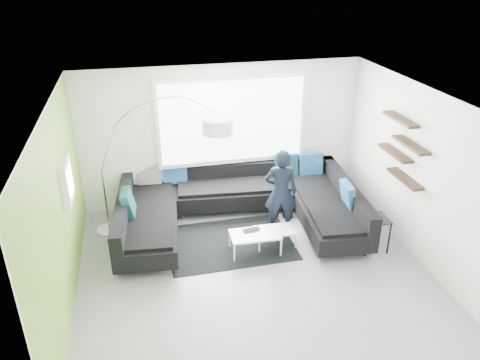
# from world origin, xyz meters

# --- Properties ---
(ground) EXTENTS (5.50, 5.50, 0.00)m
(ground) POSITION_xyz_m (0.00, 0.00, 0.00)
(ground) COLOR gray
(ground) RESTS_ON ground
(room_shell) EXTENTS (5.54, 5.04, 2.82)m
(room_shell) POSITION_xyz_m (0.04, 0.21, 1.81)
(room_shell) COLOR white
(room_shell) RESTS_ON ground
(sectional_sofa) EXTENTS (4.52, 3.03, 0.93)m
(sectional_sofa) POSITION_xyz_m (0.06, 1.29, 0.41)
(sectional_sofa) COLOR black
(sectional_sofa) RESTS_ON ground
(rug) EXTENTS (2.17, 1.59, 0.01)m
(rug) POSITION_xyz_m (-0.20, 0.83, 0.01)
(rug) COLOR black
(rug) RESTS_ON ground
(coffee_table) EXTENTS (1.10, 0.65, 0.35)m
(coffee_table) POSITION_xyz_m (0.36, 0.54, 0.18)
(coffee_table) COLOR white
(coffee_table) RESTS_ON ground
(arc_lamp) EXTENTS (2.46, 1.26, 2.50)m
(arc_lamp) POSITION_xyz_m (-2.29, 1.70, 1.25)
(arc_lamp) COLOR white
(arc_lamp) RESTS_ON ground
(side_table) EXTENTS (0.45, 0.45, 0.60)m
(side_table) POSITION_xyz_m (2.15, 0.12, 0.30)
(side_table) COLOR black
(side_table) RESTS_ON ground
(person) EXTENTS (0.77, 0.67, 1.60)m
(person) POSITION_xyz_m (0.77, 1.03, 0.80)
(person) COLOR black
(person) RESTS_ON ground
(laptop) EXTENTS (0.35, 0.28, 0.02)m
(laptop) POSITION_xyz_m (0.13, 0.55, 0.37)
(laptop) COLOR black
(laptop) RESTS_ON coffee_table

